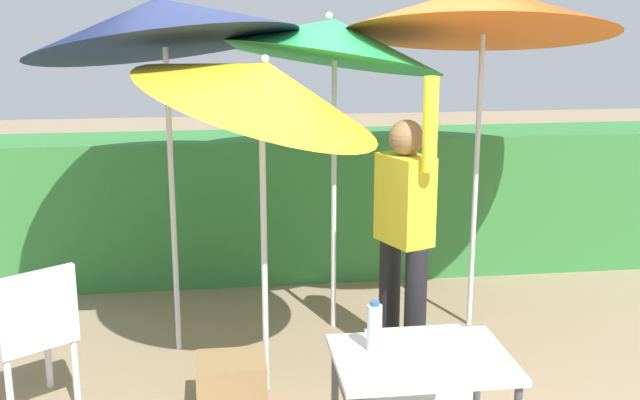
# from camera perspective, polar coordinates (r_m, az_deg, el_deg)

# --- Properties ---
(ground_plane) EXTENTS (24.00, 24.00, 0.00)m
(ground_plane) POSITION_cam_1_polar(r_m,az_deg,el_deg) (5.06, 0.46, -13.02)
(ground_plane) COLOR #9E8466
(hedge_row) EXTENTS (8.00, 0.70, 1.21)m
(hedge_row) POSITION_cam_1_polar(r_m,az_deg,el_deg) (6.84, -2.03, -0.31)
(hedge_row) COLOR #38843D
(hedge_row) RESTS_ON ground_plane
(umbrella_rainbow) EXTENTS (1.60, 1.57, 2.39)m
(umbrella_rainbow) POSITION_cam_1_polar(r_m,az_deg,el_deg) (5.44, 0.85, 11.38)
(umbrella_rainbow) COLOR silver
(umbrella_rainbow) RESTS_ON ground_plane
(umbrella_orange) EXTENTS (1.85, 1.85, 2.60)m
(umbrella_orange) POSITION_cam_1_polar(r_m,az_deg,el_deg) (5.55, 11.34, 13.15)
(umbrella_orange) COLOR silver
(umbrella_orange) RESTS_ON ground_plane
(umbrella_yellow) EXTENTS (1.50, 1.46, 2.24)m
(umbrella_yellow) POSITION_cam_1_polar(r_m,az_deg,el_deg) (4.52, -4.08, 8.17)
(umbrella_yellow) COLOR silver
(umbrella_yellow) RESTS_ON ground_plane
(umbrella_navy) EXTENTS (1.75, 1.72, 2.55)m
(umbrella_navy) POSITION_cam_1_polar(r_m,az_deg,el_deg) (5.11, -11.34, 12.30)
(umbrella_navy) COLOR silver
(umbrella_navy) RESTS_ON ground_plane
(person_vendor) EXTENTS (0.34, 0.54, 1.88)m
(person_vendor) POSITION_cam_1_polar(r_m,az_deg,el_deg) (5.03, 6.04, -1.78)
(person_vendor) COLOR black
(person_vendor) RESTS_ON ground_plane
(chair_plastic) EXTENTS (0.61, 0.61, 0.89)m
(chair_plastic) POSITION_cam_1_polar(r_m,az_deg,el_deg) (4.80, -19.97, -8.76)
(chair_plastic) COLOR silver
(chair_plastic) RESTS_ON ground_plane
(cooler_box) EXTENTS (0.57, 0.36, 0.45)m
(cooler_box) POSITION_cam_1_polar(r_m,az_deg,el_deg) (4.70, 7.03, -12.31)
(cooler_box) COLOR silver
(cooler_box) RESTS_ON ground_plane
(crate_cardboard) EXTENTS (0.40, 0.32, 0.32)m
(crate_cardboard) POSITION_cam_1_polar(r_m,az_deg,el_deg) (4.73, -6.33, -12.96)
(crate_cardboard) COLOR #9E7A4C
(crate_cardboard) RESTS_ON ground_plane
(folding_table) EXTENTS (0.80, 0.60, 0.74)m
(folding_table) POSITION_cam_1_polar(r_m,az_deg,el_deg) (3.75, 7.27, -12.25)
(folding_table) COLOR #4C4C51
(folding_table) RESTS_ON ground_plane
(bottle_water) EXTENTS (0.07, 0.07, 0.24)m
(bottle_water) POSITION_cam_1_polar(r_m,az_deg,el_deg) (3.71, 3.91, -9.05)
(bottle_water) COLOR silver
(bottle_water) RESTS_ON folding_table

